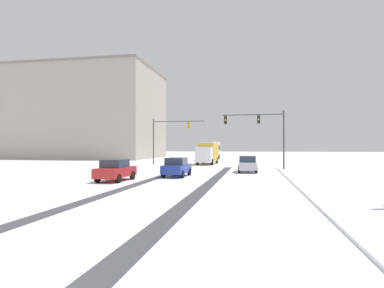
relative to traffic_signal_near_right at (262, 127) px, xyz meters
name	(u,v)px	position (x,y,z in m)	size (l,w,h in m)	color
wheel_track_left_lane	(208,185)	(-3.90, -14.79, -4.67)	(0.85, 36.85, 0.01)	#424247
wheel_track_right_lane	(140,183)	(-8.73, -14.79, -4.67)	(0.81, 36.85, 0.01)	#424247
sidewalk_kerb_right	(335,190)	(3.75, -16.47, -4.61)	(4.00, 36.85, 0.12)	white
traffic_signal_near_right	(262,127)	(0.00, 0.00, 0.00)	(6.76, 0.47, 6.50)	#47474C
traffic_signal_far_left	(168,133)	(-12.80, 7.98, -0.16)	(7.45, 0.38, 6.50)	#47474C
car_silver_lead	(247,164)	(-1.49, -3.69, -3.86)	(1.97, 4.17, 1.62)	#B7BABF
car_blue_second	(177,167)	(-7.36, -9.46, -3.86)	(1.92, 4.14, 1.62)	#233899
car_red_third	(116,170)	(-11.06, -13.72, -3.86)	(1.91, 4.14, 1.62)	red
bus_oncoming	(211,149)	(-8.98, 25.62, -2.68)	(2.74, 11.02, 3.38)	silver
box_truck_delivery	(208,153)	(-7.41, 9.93, -3.04)	(2.46, 7.46, 3.02)	silver
office_building_far_left_block	(88,114)	(-36.81, 29.58, 4.99)	(30.28, 21.05, 19.31)	#A89E8E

